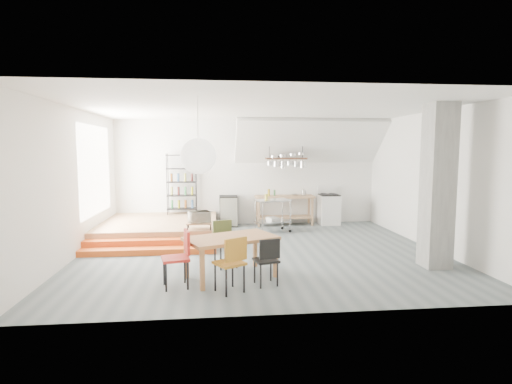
{
  "coord_description": "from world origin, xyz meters",
  "views": [
    {
      "loc": [
        -1.01,
        -8.82,
        2.3
      ],
      "look_at": [
        -0.02,
        0.8,
        1.28
      ],
      "focal_mm": 28.0,
      "sensor_mm": 36.0,
      "label": 1
    }
  ],
  "objects": [
    {
      "name": "wall_back",
      "position": [
        0.0,
        3.5,
        1.6
      ],
      "size": [
        8.0,
        0.04,
        3.2
      ],
      "primitive_type": "cube",
      "color": "silver",
      "rests_on": "ground"
    },
    {
      "name": "platform",
      "position": [
        -2.5,
        2.0,
        0.2
      ],
      "size": [
        3.0,
        3.0,
        0.4
      ],
      "primitive_type": "cube",
      "color": "#966C4B",
      "rests_on": "ground"
    },
    {
      "name": "wall_left",
      "position": [
        -4.0,
        0.0,
        1.6
      ],
      "size": [
        0.04,
        7.0,
        3.2
      ],
      "primitive_type": "cube",
      "color": "silver",
      "rests_on": "ground"
    },
    {
      "name": "microwave_shelf",
      "position": [
        -1.4,
        0.75,
        0.55
      ],
      "size": [
        0.6,
        0.4,
        0.16
      ],
      "color": "#966C4B",
      "rests_on": "platform"
    },
    {
      "name": "mini_fridge",
      "position": [
        -0.61,
        3.2,
        0.46
      ],
      "size": [
        0.54,
        0.54,
        0.92
      ],
      "primitive_type": "cube",
      "color": "black",
      "rests_on": "ground"
    },
    {
      "name": "slope_ceiling",
      "position": [
        1.8,
        2.9,
        2.55
      ],
      "size": [
        4.4,
        1.44,
        1.32
      ],
      "primitive_type": "cube",
      "rotation": [
        -0.73,
        0.0,
        0.0
      ],
      "color": "white",
      "rests_on": "wall_back"
    },
    {
      "name": "chair_olive",
      "position": [
        -0.84,
        -1.05,
        0.54
      ],
      "size": [
        0.53,
        0.53,
        0.91
      ],
      "rotation": [
        0.0,
        0.0,
        0.34
      ],
      "color": "#4B5729",
      "rests_on": "ground"
    },
    {
      "name": "concrete_column",
      "position": [
        3.3,
        -1.5,
        1.6
      ],
      "size": [
        0.5,
        0.5,
        3.2
      ],
      "primitive_type": "cube",
      "color": "slate",
      "rests_on": "ground"
    },
    {
      "name": "wire_shelving",
      "position": [
        -2.0,
        3.2,
        1.33
      ],
      "size": [
        0.88,
        0.38,
        1.8
      ],
      "color": "black",
      "rests_on": "platform"
    },
    {
      "name": "chair_black",
      "position": [
        -0.14,
        -2.3,
        0.49
      ],
      "size": [
        0.46,
        0.46,
        0.83
      ],
      "rotation": [
        0.0,
        0.0,
        3.39
      ],
      "color": "black",
      "rests_on": "ground"
    },
    {
      "name": "ceiling",
      "position": [
        0.0,
        0.0,
        3.2
      ],
      "size": [
        8.0,
        7.0,
        0.02
      ],
      "primitive_type": "cube",
      "color": "white",
      "rests_on": "wall_back"
    },
    {
      "name": "step_upper",
      "position": [
        -2.5,
        0.4,
        0.13
      ],
      "size": [
        3.0,
        0.35,
        0.27
      ],
      "primitive_type": "cube",
      "color": "#D35118",
      "rests_on": "ground"
    },
    {
      "name": "dining_table",
      "position": [
        -0.74,
        -1.78,
        0.67
      ],
      "size": [
        1.81,
        1.45,
        0.75
      ],
      "rotation": [
        0.0,
        0.0,
        0.42
      ],
      "color": "#936135",
      "rests_on": "ground"
    },
    {
      "name": "paper_lantern",
      "position": [
        -1.29,
        -2.03,
        2.2
      ],
      "size": [
        0.6,
        0.6,
        0.6
      ],
      "primitive_type": "sphere",
      "color": "white",
      "rests_on": "ceiling"
    },
    {
      "name": "stove",
      "position": [
        2.5,
        3.16,
        0.48
      ],
      "size": [
        0.6,
        0.6,
        1.18
      ],
      "color": "white",
      "rests_on": "ground"
    },
    {
      "name": "microwave",
      "position": [
        -1.4,
        0.75,
        0.7
      ],
      "size": [
        0.57,
        0.48,
        0.27
      ],
      "primitive_type": "imported",
      "rotation": [
        0.0,
        0.0,
        0.36
      ],
      "color": "beige",
      "rests_on": "microwave_shelf"
    },
    {
      "name": "floor",
      "position": [
        0.0,
        0.0,
        0.0
      ],
      "size": [
        8.0,
        8.0,
        0.0
      ],
      "primitive_type": "plane",
      "color": "#545E62",
      "rests_on": "ground"
    },
    {
      "name": "kitchen_counter",
      "position": [
        1.1,
        3.15,
        0.63
      ],
      "size": [
        1.8,
        0.6,
        0.91
      ],
      "color": "#966C4B",
      "rests_on": "ground"
    },
    {
      "name": "step_lower",
      "position": [
        -2.5,
        0.05,
        0.07
      ],
      "size": [
        3.0,
        0.35,
        0.13
      ],
      "primitive_type": "cube",
      "color": "#D35118",
      "rests_on": "ground"
    },
    {
      "name": "window_pane",
      "position": [
        -3.98,
        1.5,
        1.8
      ],
      "size": [
        0.02,
        2.5,
        2.2
      ],
      "primitive_type": "cube",
      "color": "white",
      "rests_on": "wall_left"
    },
    {
      "name": "pot_rack",
      "position": [
        1.13,
        2.92,
        1.98
      ],
      "size": [
        1.2,
        0.5,
        1.43
      ],
      "color": "#3F2519",
      "rests_on": "ceiling"
    },
    {
      "name": "chair_red",
      "position": [
        -1.61,
        -2.19,
        0.57
      ],
      "size": [
        0.52,
        0.52,
        0.96
      ],
      "rotation": [
        0.0,
        0.0,
        -1.36
      ],
      "color": "#AD2018",
      "rests_on": "ground"
    },
    {
      "name": "chair_mustard",
      "position": [
        -0.75,
        -2.58,
        0.55
      ],
      "size": [
        0.58,
        0.58,
        0.93
      ],
      "rotation": [
        0.0,
        0.0,
        3.67
      ],
      "color": "#A1681B",
      "rests_on": "ground"
    },
    {
      "name": "rolling_cart",
      "position": [
        0.59,
        2.11,
        0.6
      ],
      "size": [
        1.05,
        0.8,
        0.93
      ],
      "rotation": [
        0.0,
        0.0,
        0.34
      ],
      "color": "silver",
      "rests_on": "ground"
    },
    {
      "name": "bowl",
      "position": [
        1.42,
        3.1,
        0.94
      ],
      "size": [
        0.25,
        0.25,
        0.05
      ],
      "primitive_type": "imported",
      "rotation": [
        0.0,
        0.0,
        0.18
      ],
      "color": "silver",
      "rests_on": "kitchen_counter"
    },
    {
      "name": "wall_right",
      "position": [
        4.0,
        0.0,
        1.6
      ],
      "size": [
        0.04,
        7.0,
        3.2
      ],
      "primitive_type": "cube",
      "color": "silver",
      "rests_on": "ground"
    }
  ]
}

